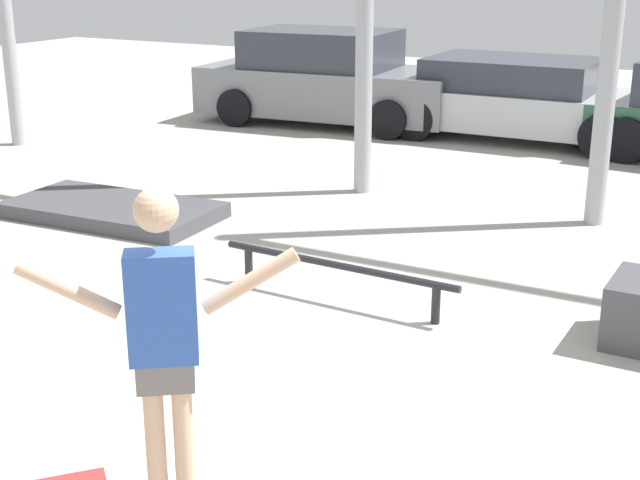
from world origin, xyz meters
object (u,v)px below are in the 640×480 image
object	(u,v)px
manual_pad	(113,210)
parked_car_silver	(520,99)
skateboarder	(163,329)
grind_rail	(337,270)
parked_car_grey	(329,79)

from	to	relation	value
manual_pad	parked_car_silver	bearing A→B (deg)	67.25
skateboarder	grind_rail	xyz separation A→B (m)	(-0.49, 2.84, -0.70)
grind_rail	skateboarder	bearing A→B (deg)	-80.14
grind_rail	parked_car_silver	xyz separation A→B (m)	(-0.62, 7.20, 0.32)
manual_pad	grind_rail	bearing A→B (deg)	-17.11
skateboarder	grind_rail	bearing A→B (deg)	64.03
manual_pad	grind_rail	distance (m)	3.38
parked_car_silver	parked_car_grey	bearing A→B (deg)	-175.26
grind_rail	parked_car_grey	world-z (taller)	parked_car_grey
grind_rail	parked_car_grey	size ratio (longest dim) A/B	0.49
skateboarder	parked_car_grey	bearing A→B (deg)	77.58
skateboarder	parked_car_silver	xyz separation A→B (m)	(-1.11, 10.04, -0.37)
manual_pad	parked_car_silver	world-z (taller)	parked_car_silver
skateboarder	manual_pad	xyz separation A→B (m)	(-3.71, 3.83, -0.88)
skateboarder	parked_car_grey	distance (m)	10.64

